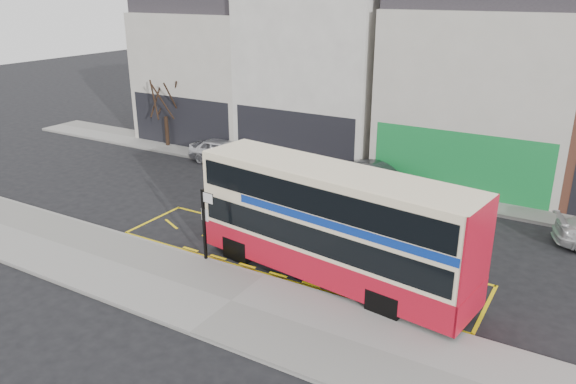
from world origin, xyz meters
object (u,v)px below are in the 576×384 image
Objects in this scene: double_decker_bus at (333,224)px; street_tree_left at (164,89)px; bus_stop_post at (205,217)px; street_tree_right at (475,116)px; car_grey at (376,178)px; car_silver at (223,151)px.

double_decker_bus is 19.20m from street_tree_left.
double_decker_bus is 4.62m from bus_stop_post.
bus_stop_post is (-4.45, -1.21, -0.29)m from double_decker_bus.
street_tree_left reaches higher than bus_stop_post.
street_tree_right is at bearing 70.77° from bus_stop_post.
car_grey is at bearing -145.29° from street_tree_right.
street_tree_left is at bearing 143.65° from bus_stop_post.
bus_stop_post is 0.66× the size of car_silver.
car_silver is 0.75× the size of street_tree_right.
street_tree_right reaches higher than car_silver.
street_tree_left is (-5.01, 0.93, 2.94)m from car_silver.
street_tree_right is at bearing -44.25° from car_grey.
bus_stop_post reaches higher than car_grey.
street_tree_right reaches higher than double_decker_bus.
car_silver is 13.71m from street_tree_right.
double_decker_bus is 1.86× the size of street_tree_right.
street_tree_left is 18.20m from street_tree_right.
street_tree_left is (-11.94, 11.10, 1.85)m from bus_stop_post.
double_decker_bus is at bearing -128.82° from car_silver.
double_decker_bus is at bearing 21.72° from bus_stop_post.
double_decker_bus reaches higher than bus_stop_post.
street_tree_right is at bearing -79.25° from car_silver.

